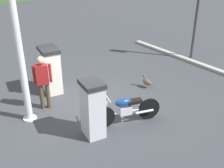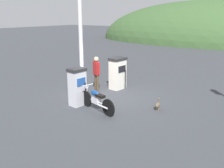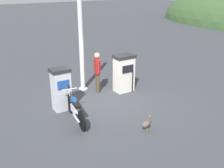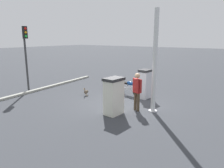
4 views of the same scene
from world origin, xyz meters
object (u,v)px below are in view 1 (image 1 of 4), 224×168
fuel_pump_near (93,109)px  fuel_pump_far (51,70)px  motorcycle_near_pump (126,109)px  canopy_support_pole (19,50)px  attendant_person (43,79)px  wandering_duck (147,82)px

fuel_pump_near → fuel_pump_far: 3.03m
motorcycle_near_pump → canopy_support_pole: 3.36m
fuel_pump_far → motorcycle_near_pump: bearing=-71.2°
fuel_pump_near → fuel_pump_far: fuel_pump_far is taller
fuel_pump_near → attendant_person: (-0.61, 2.05, 0.20)m
fuel_pump_far → wandering_duck: (3.04, -1.59, -0.60)m
fuel_pump_near → attendant_person: 2.15m
fuel_pump_far → motorcycle_near_pump: fuel_pump_far is taller
fuel_pump_far → attendant_person: bearing=-121.9°
attendant_person → fuel_pump_near: bearing=-73.4°
attendant_person → wandering_duck: size_ratio=3.70×
canopy_support_pole → attendant_person: bearing=28.8°
fuel_pump_near → wandering_duck: (3.04, 1.44, -0.59)m
attendant_person → motorcycle_near_pump: bearing=-51.6°
attendant_person → canopy_support_pole: bearing=-151.2°
wandering_duck → canopy_support_pole: (-4.30, 0.25, 1.95)m
motorcycle_near_pump → fuel_pump_far: bearing=108.8°
fuel_pump_near → fuel_pump_far: bearing=90.0°
attendant_person → canopy_support_pole: 1.38m
fuel_pump_far → wandering_duck: 3.48m
fuel_pump_near → wandering_duck: size_ratio=3.40×
fuel_pump_near → wandering_duck: fuel_pump_near is taller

